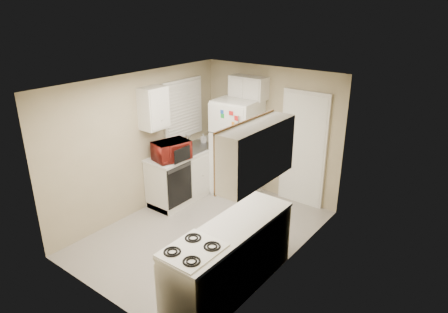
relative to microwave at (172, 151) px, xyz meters
The scene contains 19 objects.
floor 1.50m from the microwave, 18.97° to the right, with size 3.80×3.80×0.00m, color #B2ACA4.
ceiling 1.72m from the microwave, 18.97° to the right, with size 3.80×3.80×0.00m, color white.
wall_left 0.54m from the microwave, 137.90° to the right, with size 3.80×3.80×0.00m, color tan.
wall_right 2.44m from the microwave, ahead, with size 3.80×3.80×0.00m, color tan.
wall_back 1.86m from the microwave, 56.83° to the left, with size 2.80×2.80×0.00m, color tan.
wall_front 2.47m from the microwave, 65.72° to the right, with size 2.80×2.80×0.00m, color tan.
left_counter 0.82m from the microwave, 98.84° to the left, with size 0.60×1.80×0.90m, color silver.
dishwasher 0.60m from the microwave, 13.37° to the right, with size 0.03×0.58×0.72m, color black.
sink 0.73m from the microwave, 96.97° to the left, with size 0.54×0.74×0.16m, color gray.
microwave is the anchor object (origin of this frame).
soap_bottle 1.02m from the microwave, 97.69° to the left, with size 0.08×0.08×0.18m, color silver.
window_blinds 0.96m from the microwave, 116.24° to the left, with size 0.10×0.98×1.08m, color silver.
upper_cabinet_left 0.80m from the microwave, 151.40° to the right, with size 0.30×0.45×0.70m, color silver.
refrigerator 1.29m from the microwave, 63.94° to the left, with size 0.75×0.73×1.82m, color white.
cabinet_over_fridge 1.80m from the microwave, 66.33° to the left, with size 0.70×0.30×0.40m, color silver.
interior_door 2.29m from the microwave, 41.40° to the left, with size 0.86×0.06×2.08m, color white.
right_counter 2.48m from the microwave, 28.51° to the right, with size 0.60×2.00×0.90m, color silver.
stove 2.82m from the microwave, 40.99° to the right, with size 0.54×0.67×0.81m, color white.
upper_cabinet_right 2.53m from the microwave, 20.54° to the right, with size 0.30×1.20×0.70m, color silver.
Camera 1 is at (3.57, -4.17, 3.45)m, focal length 32.00 mm.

